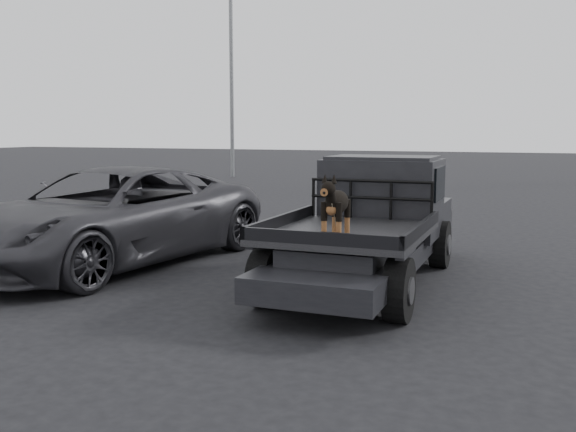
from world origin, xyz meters
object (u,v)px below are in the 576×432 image
at_px(dog, 336,207).
at_px(parked_suv, 110,216).
at_px(floodlight_near, 231,12).
at_px(flatbed_ute, 366,252).

bearing_deg(dog, parked_suv, 161.93).
bearing_deg(parked_suv, floodlight_near, 119.10).
distance_m(dog, floodlight_near, 23.78).
height_order(dog, parked_suv, dog).
bearing_deg(floodlight_near, parked_suv, -69.34).
xyz_separation_m(dog, floodlight_near, (-11.32, 19.96, 6.24)).
distance_m(flatbed_ute, floodlight_near, 22.66).
bearing_deg(dog, floodlight_near, 119.55).
xyz_separation_m(parked_suv, floodlight_near, (-6.99, 18.55, 6.73)).
bearing_deg(flatbed_ute, parked_suv, -177.23).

